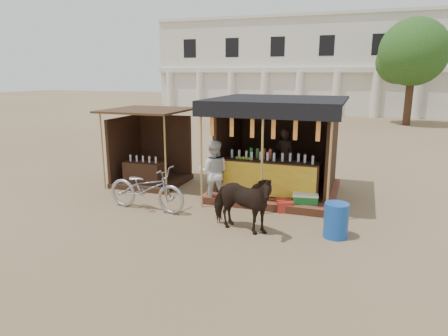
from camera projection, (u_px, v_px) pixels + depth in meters
ground at (200, 231)px, 8.93m from camera, size 120.00×120.00×0.00m
main_stall at (277, 160)px, 11.45m from camera, size 3.60×3.61×2.78m
secondary_stall at (147, 157)px, 12.72m from camera, size 2.40×2.40×2.38m
cow at (241, 203)px, 8.76m from camera, size 1.72×1.05×1.35m
motorbike at (146, 188)px, 10.21m from camera, size 2.25×0.92×1.16m
bystander at (214, 172)px, 10.70m from camera, size 0.98×0.84×1.72m
blue_barrel at (336, 220)px, 8.54m from camera, size 0.58×0.58×0.76m
red_crate at (284, 206)px, 10.23m from camera, size 0.52×0.54×0.29m
cooler at (305, 202)px, 10.26m from camera, size 0.70×0.54×0.46m
background_building at (307, 67)px, 36.13m from camera, size 26.00×7.45×8.18m
tree at (410, 55)px, 26.31m from camera, size 4.50×4.40×7.00m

